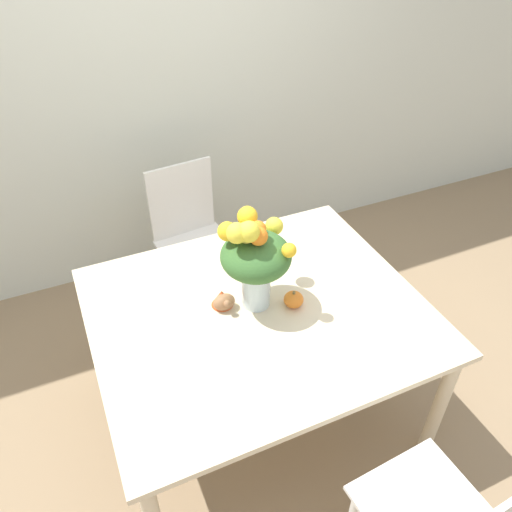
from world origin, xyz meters
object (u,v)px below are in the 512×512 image
Objects in this scene: flower_vase at (255,256)px; dining_chair_near_window at (193,239)px; turkey_figurine at (223,300)px; pumpkin at (294,299)px.

dining_chair_near_window is (-0.01, 0.89, -0.51)m from flower_vase.
flower_vase is 0.26m from turkey_figurine.
dining_chair_near_window is (-0.16, 0.97, -0.29)m from pumpkin.
dining_chair_near_window reaches higher than turkey_figurine.
flower_vase is 0.51× the size of dining_chair_near_window.
pumpkin is 1.03m from dining_chair_near_window.
dining_chair_near_window is (0.12, 0.86, -0.29)m from turkey_figurine.
dining_chair_near_window is at bearing 99.33° from pumpkin.
pumpkin is at bearing -29.79° from flower_vase.
pumpkin is (0.15, -0.08, -0.22)m from flower_vase.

